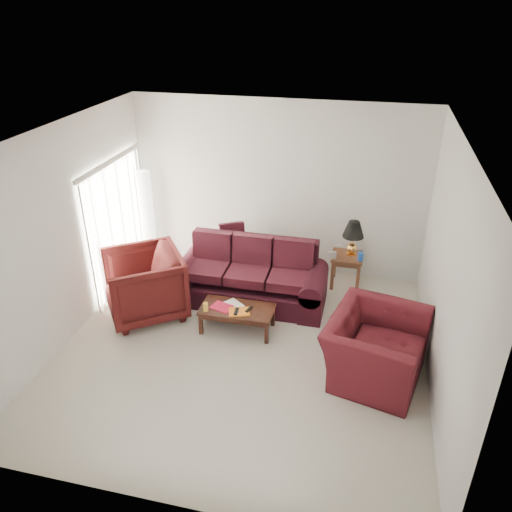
{
  "coord_description": "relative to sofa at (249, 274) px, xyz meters",
  "views": [
    {
      "loc": [
        1.47,
        -5.41,
        4.44
      ],
      "look_at": [
        0.0,
        0.85,
        1.05
      ],
      "focal_mm": 35.0,
      "sensor_mm": 36.0,
      "label": 1
    }
  ],
  "objects": [
    {
      "name": "picture_frame",
      "position": [
        1.32,
        1.07,
        0.14
      ],
      "size": [
        0.15,
        0.17,
        0.05
      ],
      "primitive_type": "cube",
      "rotation": [
        1.36,
        0.0,
        0.25
      ],
      "color": "silver",
      "rests_on": "end_table"
    },
    {
      "name": "yellow_glass",
      "position": [
        -0.41,
        -0.97,
        -0.05
      ],
      "size": [
        0.1,
        0.1,
        0.13
      ],
      "primitive_type": "cylinder",
      "rotation": [
        0.0,
        0.0,
        0.42
      ],
      "color": "yellow",
      "rests_on": "coffee_table"
    },
    {
      "name": "table_lamp",
      "position": [
        1.53,
        0.94,
        0.37
      ],
      "size": [
        0.47,
        0.47,
        0.6
      ],
      "primitive_type": null,
      "rotation": [
        0.0,
        0.0,
        0.4
      ],
      "color": "#EAA549",
      "rests_on": "end_table"
    },
    {
      "name": "sofa",
      "position": [
        0.0,
        0.0,
        0.0
      ],
      "size": [
        2.47,
        1.16,
        0.99
      ],
      "primitive_type": null,
      "rotation": [
        0.0,
        0.0,
        -0.05
      ],
      "color": "black",
      "rests_on": "ground"
    },
    {
      "name": "coffee_table",
      "position": [
        0.01,
        -0.8,
        -0.31
      ],
      "size": [
        1.2,
        0.93,
        0.38
      ],
      "primitive_type": null,
      "rotation": [
        0.0,
        0.0,
        -0.42
      ],
      "color": "black",
      "rests_on": "ground"
    },
    {
      "name": "remote_b",
      "position": [
        0.2,
        -0.82,
        -0.09
      ],
      "size": [
        0.08,
        0.16,
        0.02
      ],
      "primitive_type": "cube",
      "rotation": [
        0.0,
        0.0,
        -0.27
      ],
      "color": "black",
      "rests_on": "coffee_table"
    },
    {
      "name": "end_table",
      "position": [
        1.47,
        0.88,
        -0.21
      ],
      "size": [
        0.53,
        0.53,
        0.56
      ],
      "primitive_type": null,
      "rotation": [
        0.0,
        0.0,
        -0.04
      ],
      "color": "#4E2E1B",
      "rests_on": "ground"
    },
    {
      "name": "armchair_right",
      "position": [
        1.99,
        -1.35,
        -0.07
      ],
      "size": [
        1.43,
        1.55,
        0.86
      ],
      "primitive_type": "imported",
      "rotation": [
        0.0,
        0.0,
        1.33
      ],
      "color": "#430F16",
      "rests_on": "ground"
    },
    {
      "name": "magazine_red",
      "position": [
        -0.21,
        -0.84,
        -0.11
      ],
      "size": [
        0.35,
        0.3,
        0.02
      ],
      "primitive_type": "cube",
      "rotation": [
        0.0,
        0.0,
        -0.29
      ],
      "color": "red",
      "rests_on": "coffee_table"
    },
    {
      "name": "remote_a",
      "position": [
        0.03,
        -0.92,
        -0.09
      ],
      "size": [
        0.07,
        0.18,
        0.02
      ],
      "primitive_type": "cube",
      "rotation": [
        0.0,
        0.0,
        0.09
      ],
      "color": "black",
      "rests_on": "coffee_table"
    },
    {
      "name": "blinds",
      "position": [
        -2.22,
        0.06,
        0.59
      ],
      "size": [
        0.1,
        2.0,
        2.16
      ],
      "primitive_type": "cube",
      "color": "silver",
      "rests_on": "ground"
    },
    {
      "name": "blue_canister",
      "position": [
        1.69,
        0.76,
        0.14
      ],
      "size": [
        0.11,
        0.11,
        0.14
      ],
      "primitive_type": "cylinder",
      "rotation": [
        0.0,
        0.0,
        -0.21
      ],
      "color": "#1A4CAB",
      "rests_on": "end_table"
    },
    {
      "name": "throw_pillow",
      "position": [
        -0.51,
        0.82,
        0.26
      ],
      "size": [
        0.47,
        0.39,
        0.44
      ],
      "primitive_type": "cube",
      "rotation": [
        -0.21,
        0.0,
        0.52
      ],
      "color": "black",
      "rests_on": "sofa"
    },
    {
      "name": "magazine_orange",
      "position": [
        0.07,
        -0.9,
        -0.11
      ],
      "size": [
        0.36,
        0.31,
        0.02
      ],
      "primitive_type": "cube",
      "rotation": [
        0.0,
        0.0,
        0.31
      ],
      "color": "orange",
      "rests_on": "coffee_table"
    },
    {
      "name": "floor",
      "position": [
        0.2,
        -1.24,
        -0.49
      ],
      "size": [
        5.0,
        5.0,
        0.0
      ],
      "primitive_type": "plane",
      "color": "beige",
      "rests_on": "ground"
    },
    {
      "name": "magazine_white",
      "position": [
        -0.06,
        -0.73,
        -0.11
      ],
      "size": [
        0.35,
        0.34,
        0.02
      ],
      "primitive_type": "cube",
      "rotation": [
        0.0,
        0.0,
        -0.66
      ],
      "color": "white",
      "rests_on": "coffee_table"
    },
    {
      "name": "floor_lamp",
      "position": [
        -2.11,
        0.9,
        0.39
      ],
      "size": [
        0.35,
        0.35,
        1.77
      ],
      "primitive_type": null,
      "rotation": [
        0.0,
        0.0,
        0.27
      ],
      "color": "silver",
      "rests_on": "ground"
    },
    {
      "name": "armchair_left",
      "position": [
        -1.48,
        -0.71,
        0.02
      ],
      "size": [
        1.57,
        1.56,
        1.04
      ],
      "primitive_type": "imported",
      "rotation": [
        0.0,
        0.0,
        -0.95
      ],
      "color": "#3B0E0D",
      "rests_on": "ground"
    },
    {
      "name": "clock",
      "position": [
        1.23,
        0.7,
        0.13
      ],
      "size": [
        0.14,
        0.09,
        0.13
      ],
      "primitive_type": "cube",
      "rotation": [
        0.0,
        0.0,
        0.37
      ],
      "color": "white",
      "rests_on": "end_table"
    }
  ]
}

